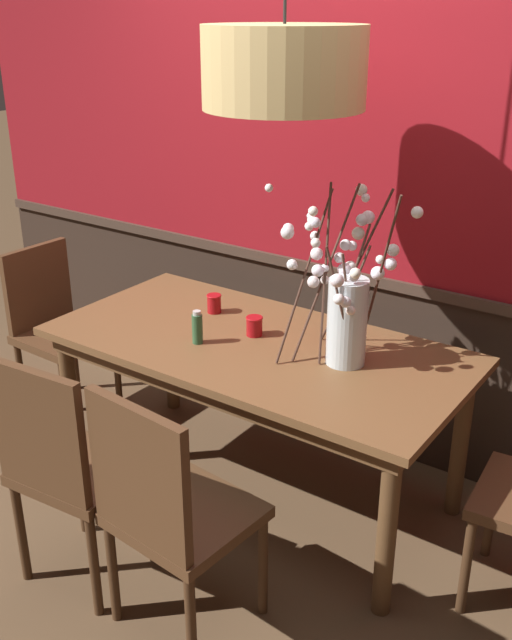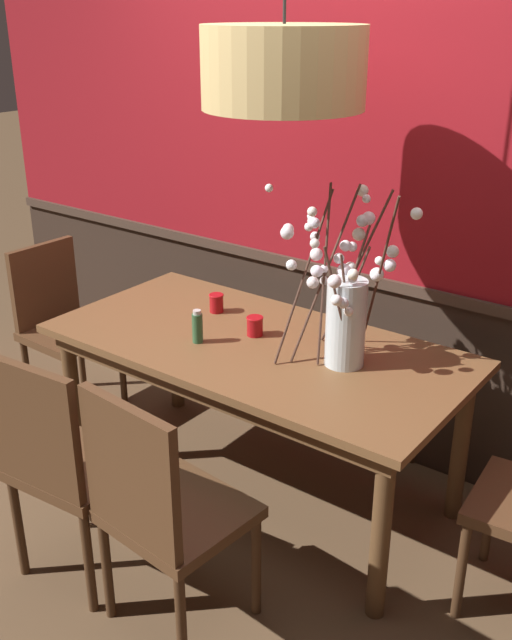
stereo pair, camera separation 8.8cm
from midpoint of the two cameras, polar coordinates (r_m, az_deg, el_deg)
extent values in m
plane|color=brown|center=(3.50, -0.74, -12.78)|extent=(24.00, 24.00, 0.00)
cube|color=#2D2119|center=(3.78, 5.28, -2.40)|extent=(4.63, 0.12, 0.86)
cube|color=#3E2E24|center=(3.60, 5.46, 4.04)|extent=(4.63, 0.14, 0.05)
cube|color=maroon|center=(3.42, 6.15, 18.53)|extent=(4.63, 0.12, 1.85)
cube|color=brown|center=(3.13, -0.80, -2.02)|extent=(1.80, 0.89, 0.04)
cube|color=brown|center=(3.16, -0.80, -2.97)|extent=(1.69, 0.78, 0.08)
cylinder|color=brown|center=(3.58, -14.82, -6.14)|extent=(0.07, 0.07, 0.71)
cylinder|color=brown|center=(2.72, 9.14, -15.95)|extent=(0.07, 0.07, 0.71)
cylinder|color=brown|center=(4.00, -7.23, -2.21)|extent=(0.07, 0.07, 0.71)
cylinder|color=brown|center=(3.26, 14.77, -9.16)|extent=(0.07, 0.07, 0.71)
cube|color=#4C301C|center=(3.75, 10.12, -2.54)|extent=(0.46, 0.41, 0.04)
cube|color=#4C301C|center=(3.79, 11.66, 2.10)|extent=(0.43, 0.05, 0.50)
cylinder|color=#412917|center=(3.65, 11.37, -7.64)|extent=(0.04, 0.04, 0.43)
cylinder|color=#412917|center=(3.80, 6.05, -5.93)|extent=(0.04, 0.04, 0.43)
cylinder|color=#412917|center=(3.92, 13.58, -5.52)|extent=(0.04, 0.04, 0.43)
cylinder|color=#412917|center=(4.07, 8.54, -4.02)|extent=(0.04, 0.04, 0.43)
cube|color=#4C301C|center=(2.63, -6.44, -14.77)|extent=(0.48, 0.46, 0.04)
cube|color=#4C301C|center=(2.37, -10.14, -11.77)|extent=(0.43, 0.07, 0.49)
cylinder|color=#412917|center=(2.98, -6.31, -15.20)|extent=(0.04, 0.04, 0.42)
cylinder|color=#412917|center=(2.78, -0.42, -18.47)|extent=(0.04, 0.04, 0.42)
cylinder|color=#412917|center=(2.81, -11.94, -18.54)|extent=(0.04, 0.04, 0.42)
cylinder|color=#412917|center=(2.59, -6.10, -22.51)|extent=(0.04, 0.04, 0.42)
cylinder|color=#412917|center=(2.87, 15.07, -17.86)|extent=(0.04, 0.04, 0.42)
cylinder|color=#412917|center=(3.14, 16.96, -13.97)|extent=(0.04, 0.04, 0.42)
cube|color=#4C301C|center=(2.88, -14.23, -11.23)|extent=(0.46, 0.42, 0.04)
cube|color=#4C301C|center=(2.65, -17.39, -8.30)|extent=(0.40, 0.07, 0.48)
cylinder|color=#412917|center=(3.22, -14.17, -12.40)|extent=(0.04, 0.04, 0.44)
cylinder|color=#412917|center=(3.02, -8.98, -14.66)|extent=(0.04, 0.04, 0.44)
cylinder|color=#412917|center=(3.05, -18.54, -15.27)|extent=(0.04, 0.04, 0.44)
cylinder|color=#412917|center=(2.83, -13.32, -18.00)|extent=(0.04, 0.04, 0.44)
cube|color=#4C301C|center=(4.03, -15.13, -1.22)|extent=(0.42, 0.43, 0.04)
cube|color=#4C301C|center=(4.08, -17.13, 2.52)|extent=(0.05, 0.40, 0.44)
cylinder|color=#412917|center=(4.11, -11.28, -3.97)|extent=(0.04, 0.04, 0.42)
cylinder|color=#412917|center=(3.91, -15.18, -5.87)|extent=(0.04, 0.04, 0.42)
cylinder|color=#412917|center=(4.36, -14.44, -2.66)|extent=(0.04, 0.04, 0.42)
cylinder|color=#412917|center=(4.17, -18.26, -4.37)|extent=(0.04, 0.04, 0.42)
cube|color=#4C301C|center=(3.97, 2.69, -0.45)|extent=(0.45, 0.45, 0.04)
cube|color=#4C301C|center=(4.05, 4.19, 3.49)|extent=(0.42, 0.05, 0.42)
cylinder|color=#412917|center=(3.85, 3.62, -5.34)|extent=(0.04, 0.04, 0.44)
cylinder|color=#412917|center=(4.02, -1.07, -3.95)|extent=(0.04, 0.04, 0.44)
cylinder|color=#412917|center=(4.15, 6.22, -3.23)|extent=(0.04, 0.04, 0.44)
cylinder|color=#412917|center=(4.31, 1.74, -2.03)|extent=(0.04, 0.04, 0.44)
cylinder|color=silver|center=(2.90, 6.19, -0.16)|extent=(0.16, 0.16, 0.35)
cylinder|color=silver|center=(2.95, 6.08, -2.54)|extent=(0.14, 0.14, 0.08)
cylinder|color=#472D23|center=(2.80, 5.73, 0.80)|extent=(0.11, 0.10, 0.51)
sphere|color=white|center=(2.78, 6.44, 0.72)|extent=(0.04, 0.04, 0.04)
sphere|color=white|center=(2.71, 6.77, 3.61)|extent=(0.04, 0.04, 0.04)
sphere|color=white|center=(2.69, 5.37, 3.06)|extent=(0.05, 0.05, 0.05)
sphere|color=white|center=(2.75, 6.03, 1.39)|extent=(0.04, 0.04, 0.04)
sphere|color=white|center=(2.74, 5.51, 1.61)|extent=(0.04, 0.04, 0.04)
cylinder|color=#472D23|center=(2.86, 8.63, 3.30)|extent=(0.23, 0.21, 0.71)
sphere|color=white|center=(2.87, 9.70, 5.35)|extent=(0.05, 0.05, 0.05)
sphere|color=white|center=(2.84, 8.70, 4.65)|extent=(0.03, 0.03, 0.03)
sphere|color=white|center=(2.86, 8.53, 3.60)|extent=(0.05, 0.05, 0.05)
sphere|color=white|center=(2.80, 11.48, 8.16)|extent=(0.05, 0.05, 0.05)
sphere|color=white|center=(2.85, 9.50, 4.29)|extent=(0.05, 0.05, 0.05)
cylinder|color=#472D23|center=(2.93, 6.24, 2.16)|extent=(0.10, 0.17, 0.54)
sphere|color=white|center=(2.91, 6.00, 3.89)|extent=(0.06, 0.06, 0.06)
sphere|color=white|center=(2.94, 6.09, 5.79)|extent=(0.05, 0.05, 0.05)
sphere|color=white|center=(2.90, 5.60, 4.83)|extent=(0.04, 0.04, 0.04)
cylinder|color=#472D23|center=(2.88, 4.50, 3.52)|extent=(0.08, 0.17, 0.69)
sphere|color=white|center=(2.86, 3.74, 7.53)|extent=(0.04, 0.04, 0.04)
sphere|color=white|center=(2.85, 3.75, 5.98)|extent=(0.04, 0.04, 0.04)
sphere|color=white|center=(2.81, 3.54, 8.40)|extent=(0.04, 0.04, 0.04)
sphere|color=white|center=(2.88, 4.47, 4.01)|extent=(0.03, 0.03, 0.03)
sphere|color=white|center=(2.86, 3.92, 3.83)|extent=(0.05, 0.05, 0.05)
sphere|color=white|center=(2.91, 4.49, 3.10)|extent=(0.04, 0.04, 0.04)
cylinder|color=#472D23|center=(2.92, 2.90, 3.39)|extent=(0.06, 0.33, 0.65)
sphere|color=white|center=(2.93, 1.65, 7.07)|extent=(0.05, 0.05, 0.05)
sphere|color=white|center=(2.91, 1.58, 6.78)|extent=(0.05, 0.05, 0.05)
sphere|color=white|center=(2.92, 3.60, 2.96)|extent=(0.05, 0.05, 0.05)
sphere|color=white|center=(2.92, 0.14, 10.18)|extent=(0.03, 0.03, 0.03)
sphere|color=white|center=(2.90, 1.94, 4.30)|extent=(0.04, 0.04, 0.04)
cylinder|color=#472D23|center=(2.98, 6.85, 3.97)|extent=(0.28, 0.04, 0.68)
sphere|color=white|center=(3.00, 7.08, 6.67)|extent=(0.05, 0.05, 0.05)
sphere|color=white|center=(2.98, 6.21, 3.55)|extent=(0.03, 0.03, 0.03)
sphere|color=white|center=(3.03, 7.33, 9.95)|extent=(0.05, 0.05, 0.05)
sphere|color=white|center=(2.99, 7.64, 9.34)|extent=(0.04, 0.04, 0.04)
sphere|color=white|center=(2.98, 7.82, 7.87)|extent=(0.05, 0.05, 0.05)
sphere|color=white|center=(2.97, 7.35, 7.69)|extent=(0.05, 0.05, 0.05)
cylinder|color=#472D23|center=(2.93, 4.57, 3.64)|extent=(0.10, 0.34, 0.67)
sphere|color=white|center=(2.92, 3.86, 5.13)|extent=(0.05, 0.05, 0.05)
sphere|color=white|center=(2.97, 3.40, 8.01)|extent=(0.03, 0.03, 0.03)
sphere|color=white|center=(2.96, 3.50, 7.68)|extent=(0.04, 0.04, 0.04)
sphere|color=white|center=(2.91, 3.26, 7.24)|extent=(0.04, 0.04, 0.04)
sphere|color=white|center=(2.96, 3.73, 6.50)|extent=(0.04, 0.04, 0.04)
cylinder|color=#472D23|center=(2.97, 6.35, 1.65)|extent=(0.15, 0.05, 0.46)
sphere|color=white|center=(2.99, 6.55, 2.43)|extent=(0.05, 0.05, 0.05)
sphere|color=white|center=(2.98, 6.59, 3.89)|extent=(0.04, 0.04, 0.04)
sphere|color=white|center=(2.96, 6.61, 5.72)|extent=(0.04, 0.04, 0.04)
sphere|color=white|center=(2.98, 6.47, 4.11)|extent=(0.05, 0.05, 0.05)
cylinder|color=#472D23|center=(2.86, 6.32, 0.77)|extent=(0.07, 0.06, 0.46)
sphere|color=white|center=(2.82, 5.95, 2.37)|extent=(0.03, 0.03, 0.03)
sphere|color=white|center=(2.78, 6.67, 3.34)|extent=(0.04, 0.04, 0.04)
sphere|color=white|center=(2.85, 6.14, 1.00)|extent=(0.03, 0.03, 0.03)
cylinder|color=#9E0F14|center=(3.17, -0.92, -0.48)|extent=(0.07, 0.07, 0.09)
torus|color=red|center=(3.16, -0.93, 0.17)|extent=(0.07, 0.07, 0.01)
cylinder|color=silver|center=(3.18, -0.92, -0.69)|extent=(0.05, 0.05, 0.04)
cylinder|color=#9E0F14|center=(3.42, -3.99, 1.28)|extent=(0.06, 0.06, 0.09)
torus|color=red|center=(3.41, -4.01, 1.90)|extent=(0.07, 0.07, 0.01)
cylinder|color=silver|center=(3.43, -3.99, 1.07)|extent=(0.05, 0.05, 0.04)
cylinder|color=#2D5633|center=(3.11, -5.37, -0.70)|extent=(0.05, 0.05, 0.13)
cylinder|color=beige|center=(3.08, -5.42, 0.54)|extent=(0.03, 0.03, 0.02)
cylinder|color=tan|center=(2.80, 1.24, 18.96)|extent=(0.60, 0.60, 0.29)
sphere|color=#F9EAB7|center=(2.80, 1.23, 18.07)|extent=(0.14, 0.14, 0.14)
camera|label=1|loc=(0.04, -90.82, -0.35)|focal=41.36mm
camera|label=2|loc=(0.04, 89.18, 0.35)|focal=41.36mm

